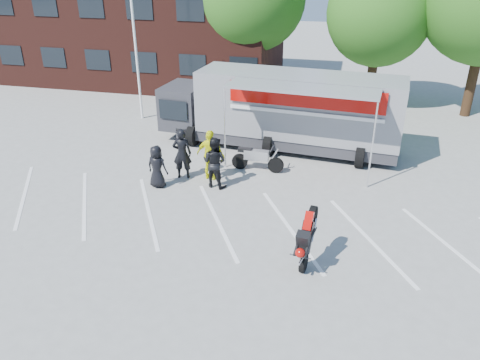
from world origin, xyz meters
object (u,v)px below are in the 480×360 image
at_px(flagpole, 138,17).
at_px(spectator_leather_b, 182,154).
at_px(stunt_bike_rider, 308,259).
at_px(spectator_leather_c, 214,162).
at_px(parked_motorcycle, 257,170).
at_px(spectator_hivis, 211,155).
at_px(spectator_leather_a, 157,167).
at_px(tree_mid, 379,14).
at_px(transporter_truck, 285,148).

height_order(flagpole, spectator_leather_b, flagpole).
height_order(stunt_bike_rider, spectator_leather_c, spectator_leather_c).
height_order(parked_motorcycle, spectator_hivis, spectator_hivis).
distance_m(stunt_bike_rider, spectator_hivis, 6.12).
bearing_deg(stunt_bike_rider, spectator_leather_a, 159.56).
bearing_deg(spectator_leather_c, spectator_leather_b, -5.08).
relative_size(stunt_bike_rider, spectator_hivis, 0.94).
xyz_separation_m(tree_mid, spectator_leather_a, (-7.58, -12.21, -4.14)).
distance_m(transporter_truck, spectator_hivis, 4.50).
height_order(parked_motorcycle, stunt_bike_rider, stunt_bike_rider).
bearing_deg(parked_motorcycle, stunt_bike_rider, -153.52).
height_order(parked_motorcycle, spectator_leather_a, spectator_leather_a).
bearing_deg(parked_motorcycle, tree_mid, -22.41).
distance_m(tree_mid, spectator_leather_a, 14.96).
xyz_separation_m(parked_motorcycle, spectator_leather_a, (-3.29, -2.24, 0.80)).
xyz_separation_m(tree_mid, spectator_leather_b, (-6.96, -11.23, -3.96)).
relative_size(tree_mid, spectator_hivis, 3.94).
xyz_separation_m(flagpole, spectator_leather_b, (4.28, -6.23, -4.07)).
bearing_deg(parked_motorcycle, spectator_leather_b, 116.26).
bearing_deg(spectator_leather_a, flagpole, -55.04).
bearing_deg(parked_motorcycle, transporter_truck, -14.11).
bearing_deg(tree_mid, spectator_leather_a, -121.85).
bearing_deg(spectator_hivis, spectator_leather_c, 128.90).
xyz_separation_m(spectator_leather_b, spectator_hivis, (1.09, 0.12, -0.00)).
bearing_deg(tree_mid, flagpole, -156.03).
xyz_separation_m(flagpole, stunt_bike_rider, (9.58, -10.46, -5.05)).
relative_size(tree_mid, parked_motorcycle, 3.60).
bearing_deg(transporter_truck, spectator_leather_c, -109.25).
xyz_separation_m(flagpole, tree_mid, (11.24, 5.00, -0.11)).
distance_m(spectator_leather_a, spectator_hivis, 2.04).
distance_m(transporter_truck, spectator_leather_a, 6.34).
relative_size(spectator_leather_a, spectator_leather_c, 0.84).
bearing_deg(spectator_leather_a, stunt_bike_rider, 159.23).
xyz_separation_m(parked_motorcycle, spectator_hivis, (-1.57, -1.15, 0.98)).
relative_size(flagpole, tree_mid, 1.04).
distance_m(spectator_leather_a, spectator_leather_b, 1.17).
xyz_separation_m(flagpole, parked_motorcycle, (6.95, -4.97, -5.05)).
relative_size(tree_mid, spectator_leather_c, 4.00).
xyz_separation_m(parked_motorcycle, stunt_bike_rider, (2.63, -5.49, 0.00)).
height_order(spectator_leather_c, spectator_hivis, spectator_hivis).
bearing_deg(transporter_truck, tree_mid, 69.11).
relative_size(flagpole, transporter_truck, 0.76).
bearing_deg(flagpole, transporter_truck, -17.08).
relative_size(flagpole, spectator_leather_b, 4.08).
xyz_separation_m(spectator_leather_a, spectator_leather_b, (0.62, 0.98, 0.18)).
height_order(transporter_truck, stunt_bike_rider, transporter_truck).
distance_m(transporter_truck, spectator_leather_b, 5.23).
bearing_deg(stunt_bike_rider, spectator_hivis, 142.38).
height_order(flagpole, stunt_bike_rider, flagpole).
bearing_deg(spectator_leather_c, transporter_truck, -102.08).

